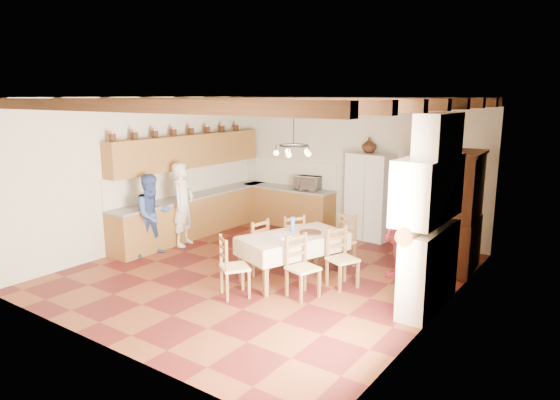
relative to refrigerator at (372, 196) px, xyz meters
The scene contains 31 objects.
floor 3.27m from the refrigerator, 100.09° to the right, with size 6.00×6.50×0.02m, color #4F1615.
ceiling 3.77m from the refrigerator, 100.09° to the right, with size 6.00×6.50×0.02m, color white.
wall_back 0.82m from the refrigerator, 162.79° to the left, with size 6.00×0.02×3.00m, color beige.
wall_front 6.40m from the refrigerator, 94.95° to the right, with size 6.00×0.02×3.00m, color beige.
wall_left 4.75m from the refrigerator, 139.05° to the right, with size 0.02×6.50×3.00m, color beige.
wall_right 3.99m from the refrigerator, 51.47° to the right, with size 0.02×6.50×3.00m, color beige.
ceiling_beams 3.72m from the refrigerator, 100.09° to the right, with size 6.00×6.30×0.16m, color #321911, non-canonical shape.
lower_cabinets_left 3.87m from the refrigerator, 147.89° to the right, with size 0.60×4.30×0.86m, color brown.
lower_cabinets_back 2.16m from the refrigerator, behind, with size 2.30×0.60×0.86m, color brown.
countertop_left 3.84m from the refrigerator, 147.89° to the right, with size 0.62×4.30×0.04m, color slate.
countertop_back 2.10m from the refrigerator, behind, with size 2.34×0.62×0.04m, color slate.
backsplash_left 4.09m from the refrigerator, 150.02° to the right, with size 0.03×4.30×0.60m, color white.
backsplash_back 2.12m from the refrigerator, behind, with size 2.30×0.03×0.60m, color white.
upper_cabinets 4.05m from the refrigerator, 148.85° to the right, with size 0.35×4.20×0.70m, color brown.
fireplace 3.65m from the refrigerator, 53.09° to the right, with size 0.56×1.60×2.80m, color beige, non-canonical shape.
wall_picture 1.37m from the refrigerator, ahead, with size 0.34×0.03×0.42m, color #312313.
refrigerator is the anchor object (origin of this frame).
hutch 2.43m from the refrigerator, 24.75° to the right, with size 0.49×1.16×2.10m, color #372412, non-canonical shape.
dining_table 3.10m from the refrigerator, 89.51° to the right, with size 1.45×1.96×0.77m.
chandelier 3.36m from the refrigerator, 89.51° to the right, with size 0.47×0.47×0.03m, color black.
chair_left_near 3.31m from the refrigerator, 102.75° to the right, with size 0.42×0.40×0.96m, color brown, non-canonical shape.
chair_left_far 2.59m from the refrigerator, 99.05° to the right, with size 0.42×0.40×0.96m, color brown, non-canonical shape.
chair_right_near 3.71m from the refrigerator, 81.01° to the right, with size 0.42×0.40×0.96m, color brown, non-canonical shape.
chair_right_far 3.08m from the refrigerator, 73.43° to the right, with size 0.42×0.40×0.96m, color brown, non-canonical shape.
chair_end_near 4.23m from the refrigerator, 94.13° to the right, with size 0.42×0.40×0.96m, color brown, non-canonical shape.
chair_end_far 2.14m from the refrigerator, 79.81° to the right, with size 0.42×0.40×0.96m, color brown, non-canonical shape.
person_man 4.00m from the refrigerator, 136.43° to the right, with size 0.62×0.41×1.71m, color white.
person_woman_blue 4.58m from the refrigerator, 129.37° to the right, with size 0.77×0.60×1.58m, color #3C5499.
person_woman_red 2.44m from the refrigerator, 53.52° to the right, with size 0.90×0.38×1.54m, color #C52A3B.
microwave 1.55m from the refrigerator, behind, with size 0.56×0.38×0.31m, color silver.
fridge_vase 1.09m from the refrigerator, behind, with size 0.31×0.31×0.32m, color #372412.
Camera 1 is at (4.98, -6.62, 3.03)m, focal length 32.00 mm.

